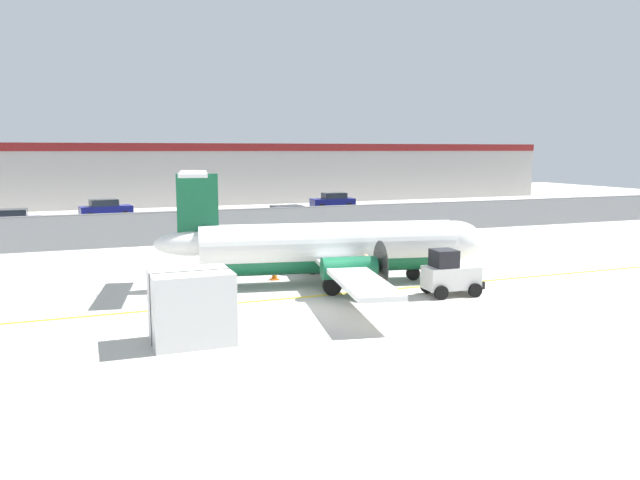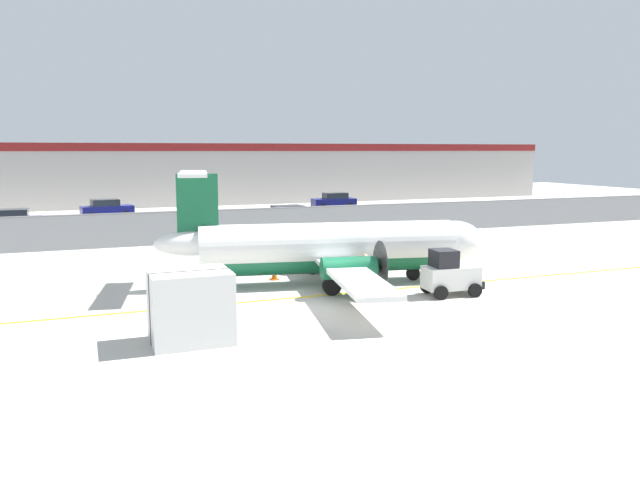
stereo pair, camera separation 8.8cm
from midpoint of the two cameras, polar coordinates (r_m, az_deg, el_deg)
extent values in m
plane|color=#BCB7AD|center=(23.30, 1.02, -6.23)|extent=(140.00, 140.00, 0.00)
cube|color=yellow|center=(25.11, -0.70, -5.15)|extent=(84.00, 0.20, 0.01)
cube|color=gray|center=(40.11, -8.69, 1.25)|extent=(98.00, 0.04, 2.00)
cylinder|color=slate|center=(40.00, -8.72, 2.74)|extent=(98.00, 0.10, 0.10)
cube|color=#38383A|center=(51.44, -11.43, 1.65)|extent=(98.00, 17.00, 0.12)
cube|color=#BCB7B2|center=(69.47, -14.10, 5.88)|extent=(91.00, 8.00, 6.50)
cube|color=maroon|center=(65.46, -13.75, 8.26)|extent=(91.00, 0.20, 0.80)
cylinder|color=white|center=(27.14, 0.67, -0.39)|extent=(11.25, 3.80, 1.90)
ellipsoid|color=white|center=(28.88, 12.06, -0.05)|extent=(2.83, 2.22, 1.80)
ellipsoid|color=white|center=(26.56, -11.74, -0.31)|extent=(3.26, 1.57, 1.05)
cylinder|color=#145938|center=(27.22, 0.66, -1.47)|extent=(10.06, 3.19, 1.48)
cube|color=white|center=(27.25, 0.87, -1.57)|extent=(4.36, 16.03, 0.18)
cylinder|color=#145938|center=(29.80, 0.21, -0.72)|extent=(2.32, 1.27, 0.90)
cone|color=black|center=(30.05, 2.37, -0.65)|extent=(0.52, 0.51, 0.44)
cylinder|color=#262626|center=(30.08, 2.64, -0.64)|extent=(0.40, 2.07, 2.10)
cylinder|color=#145938|center=(24.80, 2.56, -2.55)|extent=(2.32, 1.27, 0.90)
cone|color=black|center=(25.09, 5.12, -2.45)|extent=(0.52, 0.51, 0.44)
cylinder|color=#262626|center=(25.13, 5.45, -2.44)|extent=(0.40, 2.07, 2.10)
cube|color=#145938|center=(26.39, -11.21, 2.60)|extent=(1.71, 0.47, 3.10)
cube|color=white|center=(26.29, -11.62, 5.96)|extent=(1.92, 4.92, 0.14)
cylinder|color=#59595B|center=(28.34, 8.43, -2.08)|extent=(0.16, 0.16, 0.97)
cylinder|color=black|center=(28.43, 8.41, -3.05)|extent=(0.63, 0.32, 0.60)
cylinder|color=#59595B|center=(29.37, -0.79, -1.55)|extent=(0.16, 0.16, 0.90)
cylinder|color=black|center=(29.45, -0.78, -2.41)|extent=(0.79, 0.35, 0.76)
cylinder|color=#59595B|center=(25.11, 1.01, -3.23)|extent=(0.16, 0.16, 0.90)
cylinder|color=black|center=(25.20, 1.01, -4.23)|extent=(0.79, 0.35, 0.76)
cube|color=silver|center=(25.70, 11.81, -3.36)|extent=(2.28, 1.26, 0.90)
cube|color=black|center=(25.39, 11.17, -1.65)|extent=(0.97, 1.06, 0.70)
cube|color=black|center=(26.33, 14.00, -3.82)|extent=(0.24, 1.11, 0.30)
cylinder|color=black|center=(26.67, 12.58, -3.95)|extent=(0.57, 0.22, 0.56)
cylinder|color=black|center=(25.65, 13.90, -4.48)|extent=(0.57, 0.22, 0.56)
cylinder|color=black|center=(25.97, 9.69, -4.20)|extent=(0.57, 0.22, 0.56)
cylinder|color=black|center=(24.93, 10.92, -4.75)|extent=(0.57, 0.22, 0.56)
cylinder|color=#191E4C|center=(25.12, 3.98, -4.19)|extent=(0.23, 0.23, 0.85)
cylinder|color=#191E4C|center=(25.31, 4.12, -4.09)|extent=(0.23, 0.23, 0.85)
cylinder|color=orange|center=(25.07, 4.07, -2.52)|extent=(0.48, 0.48, 0.60)
cylinder|color=orange|center=(24.86, 3.92, -2.54)|extent=(0.14, 0.14, 0.55)
cylinder|color=orange|center=(25.27, 4.22, -2.37)|extent=(0.14, 0.14, 0.55)
sphere|color=tan|center=(24.99, 4.08, -1.53)|extent=(0.22, 0.22, 0.22)
cube|color=silver|center=(19.46, -11.81, -5.98)|extent=(2.40, 2.00, 2.20)
cube|color=#333338|center=(19.46, -11.81, -5.98)|extent=(2.44, 0.08, 2.20)
cube|color=orange|center=(29.99, 4.82, -2.94)|extent=(0.36, 0.36, 0.04)
cone|color=orange|center=(29.93, 4.83, -2.34)|extent=(0.28, 0.28, 0.60)
cylinder|color=white|center=(29.92, 4.83, -2.19)|extent=(0.17, 0.17, 0.08)
cube|color=orange|center=(27.19, -9.70, -4.20)|extent=(0.36, 0.36, 0.04)
cone|color=orange|center=(27.12, -9.71, -3.54)|extent=(0.28, 0.28, 0.60)
cylinder|color=white|center=(27.11, -9.72, -3.37)|extent=(0.17, 0.17, 0.08)
cube|color=orange|center=(28.33, -4.28, -3.60)|extent=(0.36, 0.36, 0.04)
cone|color=orange|center=(28.27, -4.28, -2.96)|extent=(0.28, 0.28, 0.60)
cylinder|color=white|center=(28.25, -4.28, -2.80)|extent=(0.17, 0.17, 0.08)
cube|color=orange|center=(27.44, 2.79, -3.97)|extent=(0.36, 0.36, 0.04)
cone|color=orange|center=(27.37, 2.79, -3.32)|extent=(0.28, 0.28, 0.60)
cylinder|color=white|center=(27.36, 2.79, -3.16)|extent=(0.17, 0.17, 0.08)
cube|color=navy|center=(48.87, -26.66, 1.40)|extent=(4.23, 1.77, 0.80)
cube|color=#262D38|center=(48.79, -26.53, 2.20)|extent=(2.22, 1.60, 0.56)
cylinder|color=black|center=(47.87, -25.09, 0.99)|extent=(0.60, 0.21, 0.60)
cylinder|color=black|center=(49.65, -24.92, 1.23)|extent=(0.60, 0.21, 0.60)
cube|color=navy|center=(55.73, -19.02, 2.56)|extent=(4.39, 2.26, 0.80)
cube|color=#262D38|center=(55.65, -19.20, 3.25)|extent=(2.39, 1.85, 0.56)
cylinder|color=black|center=(56.90, -17.78, 2.40)|extent=(0.62, 0.28, 0.60)
cylinder|color=black|center=(55.14, -17.41, 2.25)|extent=(0.62, 0.28, 0.60)
cylinder|color=black|center=(56.43, -20.56, 2.23)|extent=(0.62, 0.28, 0.60)
cylinder|color=black|center=(54.65, -20.28, 2.06)|extent=(0.62, 0.28, 0.60)
cube|color=#19662D|center=(45.87, -11.24, 1.73)|extent=(4.20, 1.70, 0.80)
cube|color=#262D38|center=(45.77, -11.45, 2.56)|extent=(2.20, 1.56, 0.56)
cylinder|color=black|center=(47.03, -9.74, 1.53)|extent=(0.60, 0.20, 0.60)
cylinder|color=black|center=(45.28, -9.29, 1.29)|extent=(0.60, 0.20, 0.60)
cylinder|color=black|center=(46.57, -13.12, 1.37)|extent=(0.60, 0.20, 0.60)
cylinder|color=black|center=(44.80, -12.79, 1.11)|extent=(0.60, 0.20, 0.60)
cube|color=#19662D|center=(46.73, -3.24, 1.99)|extent=(4.34, 2.09, 0.80)
cube|color=#262D38|center=(46.72, -3.08, 2.83)|extent=(2.34, 1.76, 0.56)
cylinder|color=black|center=(45.40, -4.41, 1.39)|extent=(0.62, 0.26, 0.60)
cylinder|color=black|center=(47.06, -5.24, 1.62)|extent=(0.62, 0.26, 0.60)
cylinder|color=black|center=(46.52, -1.22, 1.57)|extent=(0.62, 0.26, 0.60)
cylinder|color=black|center=(48.14, -2.13, 1.80)|extent=(0.62, 0.26, 0.60)
cube|color=navy|center=(60.78, 1.12, 3.45)|extent=(4.27, 1.87, 0.80)
cube|color=#262D38|center=(60.78, 1.26, 4.09)|extent=(2.26, 1.65, 0.56)
cylinder|color=black|center=(59.50, 0.15, 3.04)|extent=(0.61, 0.22, 0.60)
cylinder|color=black|center=(61.20, -0.40, 3.18)|extent=(0.61, 0.22, 0.60)
cylinder|color=black|center=(60.46, 2.66, 3.11)|extent=(0.61, 0.22, 0.60)
cylinder|color=black|center=(62.14, 2.06, 3.25)|extent=(0.61, 0.22, 0.60)
camera|label=1|loc=(0.04, -90.09, -0.01)|focal=35.00mm
camera|label=2|loc=(0.04, 89.91, 0.01)|focal=35.00mm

